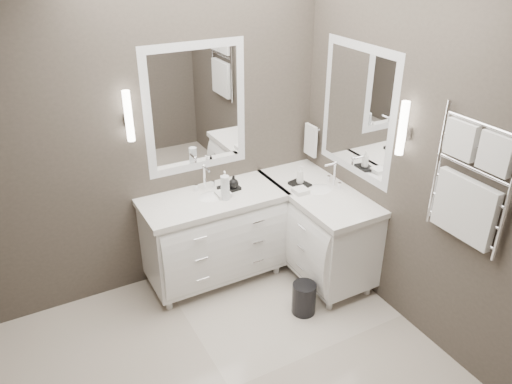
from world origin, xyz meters
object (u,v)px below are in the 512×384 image
vanity_right (317,225)px  waste_bin (304,298)px  vanity_back (214,233)px  towel_ladder (469,188)px

vanity_right → waste_bin: (-0.43, -0.46, -0.35)m
vanity_back → vanity_right: bearing=-20.4°
vanity_back → vanity_right: (0.88, -0.33, 0.00)m
towel_ladder → vanity_back: bearing=124.1°
vanity_right → towel_ladder: (0.23, -1.30, 0.91)m
vanity_back → towel_ladder: towel_ladder is taller
vanity_right → waste_bin: size_ratio=4.44×
towel_ladder → waste_bin: (-0.65, 0.84, -1.25)m
vanity_back → vanity_right: same height
waste_bin → towel_ladder: bearing=-52.1°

